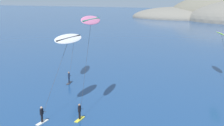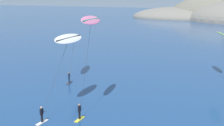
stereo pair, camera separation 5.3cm
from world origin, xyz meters
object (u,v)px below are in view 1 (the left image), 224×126
object	(u,v)px
kitesurfer_pink	(90,28)
kitesurfer_white	(67,44)
kitesurfer_black	(74,40)
kitesurfer_lime	(222,38)

from	to	relation	value
kitesurfer_pink	kitesurfer_white	distance (m)	3.29
kitesurfer_black	kitesurfer_lime	distance (m)	22.52
kitesurfer_black	kitesurfer_white	size ratio (longest dim) A/B	0.84
kitesurfer_white	kitesurfer_black	bearing A→B (deg)	119.32
kitesurfer_white	kitesurfer_lime	bearing A→B (deg)	53.59
kitesurfer_black	kitesurfer_lime	xyz separation A→B (m)	(20.47, 9.37, 0.33)
kitesurfer_pink	kitesurfer_lime	bearing A→B (deg)	58.46
kitesurfer_pink	kitesurfer_white	xyz separation A→B (m)	(-2.71, -0.42, -1.81)
kitesurfer_pink	kitesurfer_black	distance (m)	13.57
kitesurfer_lime	kitesurfer_white	size ratio (longest dim) A/B	0.86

